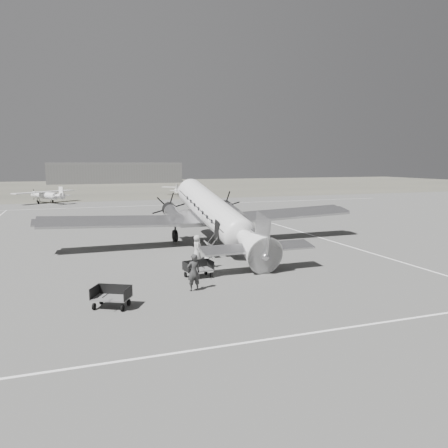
{
  "coord_description": "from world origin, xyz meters",
  "views": [
    {
      "loc": [
        -9.33,
        -28.66,
        6.85
      ],
      "look_at": [
        1.53,
        2.07,
        2.2
      ],
      "focal_mm": 35.0,
      "sensor_mm": 36.0,
      "label": 1
    }
  ],
  "objects_px": {
    "baggage_cart_far": "(111,297)",
    "ground_crew": "(194,272)",
    "hangar_main": "(115,173)",
    "light_plane_right": "(183,190)",
    "ramp_agent": "(209,257)",
    "light_plane_left": "(46,197)",
    "passenger": "(197,247)",
    "baggage_cart_near": "(198,269)",
    "dc3_airliner": "(216,216)"
  },
  "relations": [
    {
      "from": "baggage_cart_far",
      "to": "ground_crew",
      "type": "xyz_separation_m",
      "value": [
        4.42,
        1.39,
        0.49
      ]
    },
    {
      "from": "hangar_main",
      "to": "light_plane_right",
      "type": "bearing_deg",
      "value": -82.69
    },
    {
      "from": "baggage_cart_far",
      "to": "ground_crew",
      "type": "bearing_deg",
      "value": 45.5
    },
    {
      "from": "baggage_cart_far",
      "to": "ramp_agent",
      "type": "height_order",
      "value": "ramp_agent"
    },
    {
      "from": "light_plane_left",
      "to": "passenger",
      "type": "xyz_separation_m",
      "value": [
        12.05,
        -49.28,
        -0.25
      ]
    },
    {
      "from": "hangar_main",
      "to": "baggage_cart_near",
      "type": "bearing_deg",
      "value": -93.37
    },
    {
      "from": "hangar_main",
      "to": "light_plane_right",
      "type": "height_order",
      "value": "hangar_main"
    },
    {
      "from": "hangar_main",
      "to": "baggage_cart_far",
      "type": "height_order",
      "value": "hangar_main"
    },
    {
      "from": "dc3_airliner",
      "to": "baggage_cart_far",
      "type": "xyz_separation_m",
      "value": [
        -9.25,
        -12.2,
        -2.08
      ]
    },
    {
      "from": "hangar_main",
      "to": "passenger",
      "type": "xyz_separation_m",
      "value": [
        -6.07,
        -119.59,
        -2.42
      ]
    },
    {
      "from": "baggage_cart_near",
      "to": "passenger",
      "type": "distance_m",
      "value": 4.83
    },
    {
      "from": "light_plane_left",
      "to": "baggage_cart_far",
      "type": "xyz_separation_m",
      "value": [
        5.4,
        -57.82,
        -0.62
      ]
    },
    {
      "from": "dc3_airliner",
      "to": "ground_crew",
      "type": "bearing_deg",
      "value": -114.98
    },
    {
      "from": "hangar_main",
      "to": "baggage_cart_far",
      "type": "bearing_deg",
      "value": -95.67
    },
    {
      "from": "hangar_main",
      "to": "ground_crew",
      "type": "xyz_separation_m",
      "value": [
        -8.3,
        -126.74,
        -2.29
      ]
    },
    {
      "from": "hangar_main",
      "to": "ramp_agent",
      "type": "xyz_separation_m",
      "value": [
        -6.03,
        -122.18,
        -2.57
      ]
    },
    {
      "from": "hangar_main",
      "to": "light_plane_right",
      "type": "xyz_separation_m",
      "value": [
        7.79,
        -60.77,
        -2.31
      ]
    },
    {
      "from": "light_plane_right",
      "to": "hangar_main",
      "type": "bearing_deg",
      "value": 131.31
    },
    {
      "from": "light_plane_right",
      "to": "baggage_cart_near",
      "type": "relative_size",
      "value": 5.43
    },
    {
      "from": "baggage_cart_far",
      "to": "passenger",
      "type": "relative_size",
      "value": 1.03
    },
    {
      "from": "ground_crew",
      "to": "passenger",
      "type": "height_order",
      "value": "ground_crew"
    },
    {
      "from": "ground_crew",
      "to": "baggage_cart_far",
      "type": "bearing_deg",
      "value": 11.55
    },
    {
      "from": "baggage_cart_near",
      "to": "ground_crew",
      "type": "bearing_deg",
      "value": -118.32
    },
    {
      "from": "hangar_main",
      "to": "baggage_cart_far",
      "type": "distance_m",
      "value": 128.79
    },
    {
      "from": "hangar_main",
      "to": "light_plane_left",
      "type": "distance_m",
      "value": 72.63
    },
    {
      "from": "baggage_cart_near",
      "to": "passenger",
      "type": "height_order",
      "value": "passenger"
    },
    {
      "from": "ground_crew",
      "to": "light_plane_left",
      "type": "bearing_deg",
      "value": -86.01
    },
    {
      "from": "dc3_airliner",
      "to": "light_plane_right",
      "type": "height_order",
      "value": "dc3_airliner"
    },
    {
      "from": "hangar_main",
      "to": "dc3_airliner",
      "type": "bearing_deg",
      "value": -91.71
    },
    {
      "from": "dc3_airliner",
      "to": "baggage_cart_near",
      "type": "bearing_deg",
      "value": -115.82
    },
    {
      "from": "hangar_main",
      "to": "ground_crew",
      "type": "relative_size",
      "value": 20.85
    },
    {
      "from": "light_plane_right",
      "to": "passenger",
      "type": "distance_m",
      "value": 60.42
    },
    {
      "from": "light_plane_left",
      "to": "baggage_cart_near",
      "type": "relative_size",
      "value": 6.19
    },
    {
      "from": "ground_crew",
      "to": "passenger",
      "type": "xyz_separation_m",
      "value": [
        2.23,
        7.15,
        -0.13
      ]
    },
    {
      "from": "ramp_agent",
      "to": "baggage_cart_near",
      "type": "bearing_deg",
      "value": 165.86
    },
    {
      "from": "passenger",
      "to": "ground_crew",
      "type": "bearing_deg",
      "value": 166.09
    },
    {
      "from": "baggage_cart_far",
      "to": "passenger",
      "type": "bearing_deg",
      "value": 80.17
    },
    {
      "from": "ground_crew",
      "to": "ramp_agent",
      "type": "relative_size",
      "value": 1.37
    },
    {
      "from": "light_plane_left",
      "to": "baggage_cart_near",
      "type": "xyz_separation_m",
      "value": [
        10.79,
        -53.93,
        -0.63
      ]
    },
    {
      "from": "baggage_cart_near",
      "to": "hangar_main",
      "type": "bearing_deg",
      "value": 79.51
    },
    {
      "from": "ramp_agent",
      "to": "passenger",
      "type": "relative_size",
      "value": 0.83
    },
    {
      "from": "hangar_main",
      "to": "light_plane_right",
      "type": "distance_m",
      "value": 61.31
    },
    {
      "from": "baggage_cart_near",
      "to": "ground_crew",
      "type": "distance_m",
      "value": 2.74
    },
    {
      "from": "light_plane_left",
      "to": "ground_crew",
      "type": "distance_m",
      "value": 57.28
    },
    {
      "from": "hangar_main",
      "to": "light_plane_right",
      "type": "relative_size",
      "value": 4.4
    },
    {
      "from": "hangar_main",
      "to": "ground_crew",
      "type": "height_order",
      "value": "hangar_main"
    },
    {
      "from": "baggage_cart_far",
      "to": "ramp_agent",
      "type": "bearing_deg",
      "value": 69.69
    },
    {
      "from": "baggage_cart_far",
      "to": "baggage_cart_near",
      "type": "bearing_deg",
      "value": 63.92
    },
    {
      "from": "baggage_cart_far",
      "to": "passenger",
      "type": "distance_m",
      "value": 10.83
    },
    {
      "from": "dc3_airliner",
      "to": "ground_crew",
      "type": "distance_m",
      "value": 11.95
    }
  ]
}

